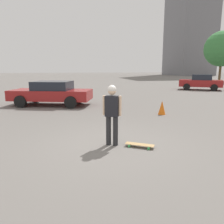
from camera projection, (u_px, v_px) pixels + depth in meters
name	position (u px, v px, depth m)	size (l,w,h in m)	color
ground_plane	(112.00, 145.00, 6.19)	(220.00, 220.00, 0.00)	slate
person	(112.00, 110.00, 5.99)	(0.49, 0.34, 1.69)	#262628
skateboard	(140.00, 145.00, 6.00)	(0.78, 0.60, 0.09)	tan
car_parked_near	(52.00, 93.00, 12.76)	(4.95, 3.19, 1.41)	maroon
car_parked_far	(201.00, 82.00, 22.10)	(4.36, 3.70, 1.55)	maroon
building_block_distant	(191.00, 5.00, 68.25)	(11.38, 14.31, 43.08)	slate
tree_distant	(222.00, 49.00, 34.22)	(5.48, 5.48, 7.91)	brown
traffic_cone	(162.00, 108.00, 10.24)	(0.35, 0.35, 0.64)	orange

